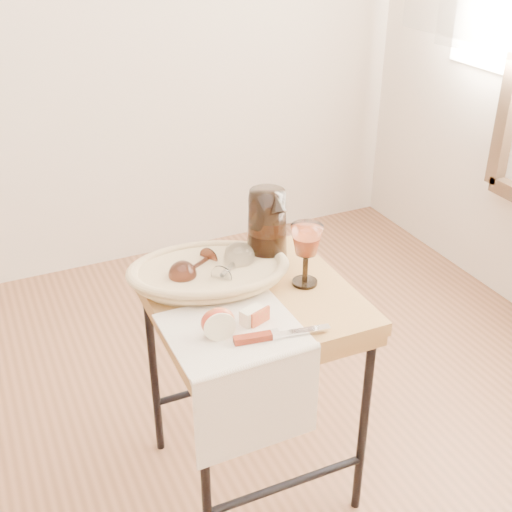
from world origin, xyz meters
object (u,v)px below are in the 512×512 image
bread_basket (209,275)px  pitcher (267,228)px  wine_goblet (306,255)px  goblet_lying_a (194,267)px  goblet_lying_b (232,265)px  tea_towel (233,330)px  apple_half (218,322)px  side_table (253,392)px  table_knife (279,334)px

bread_basket → pitcher: (0.18, 0.03, 0.08)m
wine_goblet → goblet_lying_a: bearing=154.9°
goblet_lying_a → goblet_lying_b: size_ratio=0.87×
tea_towel → apple_half: apple_half is taller
goblet_lying_a → goblet_lying_b: goblet_lying_b is taller
bread_basket → goblet_lying_b: goblet_lying_b is taller
wine_goblet → apple_half: (-0.29, -0.12, -0.04)m
side_table → pitcher: 0.45m
side_table → bread_basket: bearing=130.4°
goblet_lying_a → wine_goblet: wine_goblet is taller
side_table → table_knife: 0.39m
table_knife → side_table: bearing=91.8°
side_table → pitcher: bearing=51.7°
pitcher → wine_goblet: 0.14m
bread_basket → wine_goblet: wine_goblet is taller
tea_towel → pitcher: bearing=50.2°
pitcher → apple_half: size_ratio=3.26×
goblet_lying_b → side_table: bearing=-112.3°
goblet_lying_a → table_knife: 0.32m
apple_half → table_knife: bearing=-18.3°
side_table → table_knife: bearing=-97.4°
side_table → bread_basket: bread_basket is taller
bread_basket → apple_half: bearing=-93.0°
pitcher → table_knife: 0.36m
bread_basket → pitcher: bearing=22.9°
goblet_lying_a → apple_half: 0.25m
goblet_lying_a → table_knife: (0.09, -0.31, -0.03)m
wine_goblet → pitcher: bearing=108.1°
table_knife → goblet_lying_b: bearing=99.2°
side_table → goblet_lying_b: bearing=109.4°
goblet_lying_b → apple_half: size_ratio=1.72×
tea_towel → wine_goblet: size_ratio=1.79×
side_table → bread_basket: 0.37m
pitcher → table_knife: size_ratio=1.15×
side_table → pitcher: pitcher is taller
tea_towel → goblet_lying_b: 0.22m
goblet_lying_b → wine_goblet: wine_goblet is taller
bread_basket → goblet_lying_a: size_ratio=3.15×
side_table → tea_towel: size_ratio=2.10×
table_knife → goblet_lying_a: bearing=115.2°
tea_towel → goblet_lying_b: size_ratio=2.25×
goblet_lying_a → pitcher: (0.21, 0.01, 0.06)m
side_table → table_knife: (-0.03, -0.20, 0.33)m
bread_basket → wine_goblet: size_ratio=2.19×
side_table → goblet_lying_a: size_ratio=5.42×
goblet_lying_a → pitcher: size_ratio=0.46×
bread_basket → apple_half: size_ratio=4.71×
wine_goblet → goblet_lying_b: bearing=154.1°
tea_towel → goblet_lying_a: (-0.01, 0.24, 0.04)m
side_table → tea_towel: bearing=-130.6°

